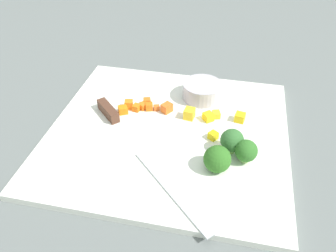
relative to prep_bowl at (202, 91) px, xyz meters
name	(u,v)px	position (x,y,z in m)	size (l,w,h in m)	color
ground_plane	(168,135)	(-0.05, -0.12, -0.03)	(4.00, 4.00, 0.00)	slate
cutting_board	(168,133)	(-0.05, -0.12, -0.02)	(0.42, 0.40, 0.01)	white
prep_bowl	(202,91)	(0.00, 0.00, 0.00)	(0.08, 0.08, 0.03)	#BAB4C0
chef_knife	(129,135)	(-0.11, -0.15, -0.01)	(0.26, 0.26, 0.02)	silver
carrot_dice_0	(149,107)	(-0.09, -0.06, -0.01)	(0.01, 0.01, 0.01)	orange
carrot_dice_1	(129,104)	(-0.14, -0.07, -0.01)	(0.01, 0.02, 0.02)	orange
carrot_dice_2	(123,110)	(-0.14, -0.08, -0.01)	(0.02, 0.02, 0.01)	orange
carrot_dice_3	(157,108)	(-0.08, -0.06, -0.01)	(0.01, 0.01, 0.01)	orange
carrot_dice_4	(137,108)	(-0.12, -0.07, -0.01)	(0.01, 0.01, 0.01)	orange
carrot_dice_5	(167,108)	(-0.06, -0.06, -0.01)	(0.02, 0.02, 0.02)	orange
carrot_dice_6	(147,102)	(-0.10, -0.05, -0.01)	(0.01, 0.01, 0.01)	orange
carrot_dice_7	(143,106)	(-0.11, -0.06, -0.01)	(0.02, 0.01, 0.01)	orange
pepper_dice_0	(240,117)	(0.08, -0.06, -0.01)	(0.02, 0.02, 0.02)	yellow
pepper_dice_1	(189,114)	(-0.01, -0.07, -0.01)	(0.02, 0.02, 0.02)	yellow
pepper_dice_2	(213,136)	(0.04, -0.12, -0.01)	(0.01, 0.01, 0.01)	yellow
pepper_dice_3	(216,114)	(0.04, -0.06, -0.01)	(0.01, 0.02, 0.01)	yellow
pepper_dice_4	(208,117)	(0.02, -0.07, -0.01)	(0.02, 0.02, 0.01)	yellow
broccoli_floret_0	(246,151)	(0.09, -0.17, 0.01)	(0.04, 0.04, 0.04)	#8DB563
broccoli_floret_1	(217,159)	(0.05, -0.20, 0.00)	(0.04, 0.04, 0.04)	#97B754
broccoli_floret_2	(232,141)	(0.07, -0.15, 0.01)	(0.04, 0.04, 0.04)	#94C260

